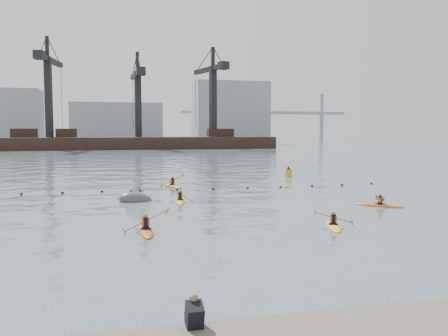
{
  "coord_description": "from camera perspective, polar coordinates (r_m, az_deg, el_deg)",
  "views": [
    {
      "loc": [
        -7.29,
        -16.09,
        4.98
      ],
      "look_at": [
        -0.97,
        10.15,
        2.8
      ],
      "focal_mm": 38.0,
      "sensor_mm": 36.0,
      "label": 1
    }
  ],
  "objects": [
    {
      "name": "ground",
      "position": [
        18.35,
        10.63,
        -11.21
      ],
      "size": [
        400.0,
        400.0,
        0.0
      ],
      "primitive_type": "plane",
      "color": "#34404C",
      "rests_on": "ground"
    },
    {
      "name": "float_line",
      "position": [
        39.52,
        -3.54,
        -2.59
      ],
      "size": [
        33.24,
        0.73,
        0.24
      ],
      "color": "black",
      "rests_on": "ground"
    },
    {
      "name": "barge_pier",
      "position": [
        126.32,
        -10.34,
        3.14
      ],
      "size": [
        72.0,
        19.3,
        29.5
      ],
      "color": "black",
      "rests_on": "ground"
    },
    {
      "name": "skyline",
      "position": [
        166.69,
        -10.31,
        6.01
      ],
      "size": [
        141.0,
        28.0,
        22.0
      ],
      "color": "gray",
      "rests_on": "ground"
    },
    {
      "name": "kayaker_0",
      "position": [
        23.55,
        -9.39,
        -7.4
      ],
      "size": [
        2.28,
        3.28,
        1.29
      ],
      "rotation": [
        0.0,
        0.0,
        0.01
      ],
      "color": "#C85612",
      "rests_on": "ground"
    },
    {
      "name": "kayaker_1",
      "position": [
        25.05,
        13.0,
        -6.76
      ],
      "size": [
        1.97,
        3.01,
        1.02
      ],
      "rotation": [
        0.0,
        0.0,
        -0.29
      ],
      "color": "yellow",
      "rests_on": "ground"
    },
    {
      "name": "kayaker_2",
      "position": [
        34.3,
        -11.09,
        -3.67
      ],
      "size": [
        2.47,
        2.42,
        1.06
      ],
      "rotation": [
        0.0,
        0.0,
        0.8
      ],
      "color": "#DA4414",
      "rests_on": "ground"
    },
    {
      "name": "kayaker_3",
      "position": [
        32.87,
        -5.31,
        -3.95
      ],
      "size": [
        2.15,
        3.1,
        1.29
      ],
      "rotation": [
        0.0,
        0.0,
        -0.12
      ],
      "color": "yellow",
      "rests_on": "ground"
    },
    {
      "name": "kayaker_4",
      "position": [
        32.65,
        18.25,
        -4.23
      ],
      "size": [
        2.52,
        2.54,
        0.97
      ],
      "rotation": [
        0.0,
        0.0,
        3.92
      ],
      "color": "#E05815",
      "rests_on": "ground"
    },
    {
      "name": "kayaker_5",
      "position": [
        41.76,
        -6.24,
        -2.12
      ],
      "size": [
        2.21,
        3.34,
        1.27
      ],
      "rotation": [
        0.0,
        0.0,
        0.33
      ],
      "color": "#BF7E16",
      "rests_on": "ground"
    },
    {
      "name": "mooring_buoy",
      "position": [
        33.87,
        -10.51,
        -3.92
      ],
      "size": [
        2.95,
        2.01,
        1.74
      ],
      "primitive_type": "ellipsoid",
      "rotation": [
        0.0,
        0.21,
        0.21
      ],
      "color": "#3D4042",
      "rests_on": "ground"
    },
    {
      "name": "nav_buoy",
      "position": [
        50.54,
        7.74,
        -0.62
      ],
      "size": [
        0.74,
        0.74,
        1.35
      ],
      "color": "gold",
      "rests_on": "ground"
    }
  ]
}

